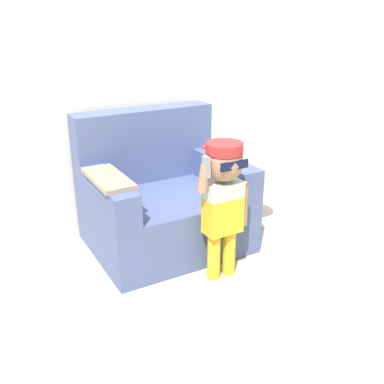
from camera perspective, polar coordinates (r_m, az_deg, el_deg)
name	(u,v)px	position (r m, az deg, el deg)	size (l,w,h in m)	color
ground_plane	(209,250)	(3.50, 2.12, -7.39)	(10.00, 10.00, 0.00)	#BCB29E
wall_back	(159,67)	(3.80, -4.26, 15.59)	(10.00, 0.05, 2.60)	silver
armchair	(161,200)	(3.50, -3.90, -0.98)	(1.15, 0.95, 1.01)	#475684
person_child	(224,190)	(2.92, 4.03, 0.23)	(0.39, 0.29, 0.96)	gold
side_table	(255,195)	(3.84, 7.97, -0.40)	(0.31, 0.31, 0.44)	beige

